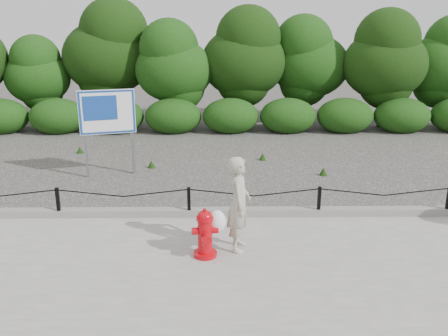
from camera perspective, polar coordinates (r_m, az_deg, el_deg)
name	(u,v)px	position (r m, az deg, el deg)	size (l,w,h in m)	color
ground	(189,220)	(9.26, -4.19, -6.30)	(90.00, 90.00, 0.00)	#2D2B28
sidewalk	(182,270)	(7.46, -5.10, -12.13)	(14.00, 4.00, 0.08)	gray
curb	(189,212)	(9.25, -4.19, -5.33)	(14.00, 0.22, 0.14)	slate
chain_barrier	(189,198)	(9.09, -4.25, -3.66)	(10.06, 0.06, 0.60)	black
treeline	(201,58)	(17.49, -2.73, 13.06)	(20.39, 3.65, 4.46)	black
fire_hydrant	(205,234)	(7.59, -2.29, -7.93)	(0.43, 0.45, 0.81)	#BD070F
pedestrian	(237,205)	(7.66, 1.63, -4.48)	(0.71, 0.61, 1.58)	#A9A591
advertising_sign	(107,116)	(11.85, -13.88, 6.10)	(1.30, 0.45, 2.15)	slate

